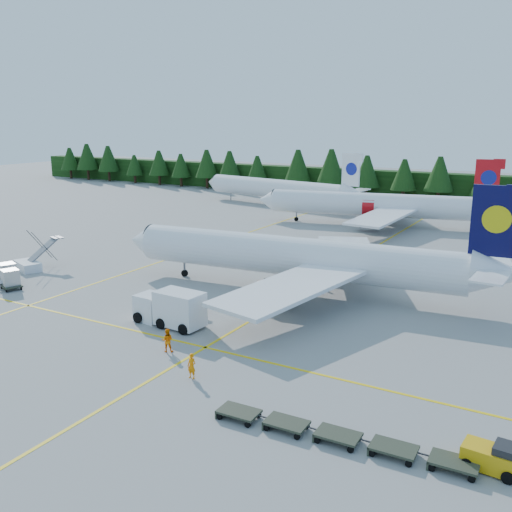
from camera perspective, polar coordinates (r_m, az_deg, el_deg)
The scene contains 16 objects.
ground at distance 51.84m, azimuth -6.75°, elevation -5.57°, with size 320.00×320.00×0.00m, color gray.
taxi_stripe_a at distance 75.33m, azimuth -6.28°, elevation 0.52°, with size 0.25×120.00×0.01m, color yellow.
taxi_stripe_b at distance 65.84m, azimuth 7.95°, elevation -1.44°, with size 0.25×120.00×0.01m, color yellow.
taxi_stripe_cross at distance 47.47m, azimuth -11.09°, elevation -7.57°, with size 80.00×0.25×0.01m, color yellow.
treeline_hedge at distance 125.45m, azimuth 16.21°, elevation 6.68°, with size 220.00×4.00×6.00m, color black.
airliner_navy at distance 57.20m, azimuth 3.09°, elevation -0.05°, with size 39.58×32.45×11.51m.
airliner_red at distance 94.52m, azimuth 10.90°, elevation 5.05°, with size 37.36×30.43×10.99m.
airliner_far_left at distance 114.84m, azimuth 1.50°, elevation 6.83°, with size 37.27×10.05×10.93m.
airstairs at distance 70.41m, azimuth -21.65°, elevation -0.68°, with size 4.35×5.81×3.44m.
service_truck at distance 48.49m, azimuth -8.67°, elevation -5.11°, with size 6.46×2.65×3.06m.
baggage_tug at distance 31.96m, azimuth 22.58°, elevation -18.07°, with size 2.80×1.65×1.44m.
dolly_train at distance 32.30m, azimuth 8.20°, elevation -17.26°, with size 14.23×2.60×0.14m.
uld_pair at distance 64.37m, azimuth -23.48°, elevation -1.74°, with size 5.21×3.98×1.74m.
crew_a at distance 38.91m, azimuth -6.45°, elevation -10.88°, with size 0.64×0.42×1.76m, color orange.
crew_b at distance 43.29m, azimuth -8.87°, elevation -8.32°, with size 0.87×0.68×1.80m, color orange.
crew_c at distance 51.55m, azimuth -5.99°, elevation -4.51°, with size 0.82×0.55×1.97m, color #E94904.
Camera 1 is at (29.48, -39.14, 16.93)m, focal length 40.00 mm.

